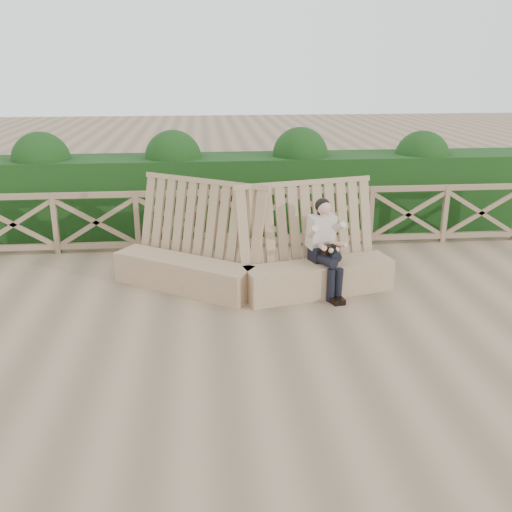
{
  "coord_description": "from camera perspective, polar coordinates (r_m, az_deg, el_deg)",
  "views": [
    {
      "loc": [
        -0.94,
        -6.51,
        3.3
      ],
      "look_at": [
        -0.29,
        0.4,
        0.9
      ],
      "focal_mm": 40.0,
      "sensor_mm": 36.0,
      "label": 1
    }
  ],
  "objects": [
    {
      "name": "guardrail",
      "position": [
        10.42,
        -0.03,
        3.79
      ],
      "size": [
        10.1,
        0.09,
        1.1
      ],
      "color": "#7E6649",
      "rests_on": "ground"
    },
    {
      "name": "woman",
      "position": [
        8.36,
        6.92,
        1.28
      ],
      "size": [
        0.52,
        0.88,
        1.41
      ],
      "rotation": [
        0.0,
        0.0,
        0.35
      ],
      "color": "black",
      "rests_on": "ground"
    },
    {
      "name": "hedge",
      "position": [
        11.53,
        -0.59,
        6.3
      ],
      "size": [
        12.0,
        1.2,
        1.5
      ],
      "primitive_type": "cube",
      "color": "black",
      "rests_on": "ground"
    },
    {
      "name": "bench",
      "position": [
        8.52,
        -0.52,
        -0.79
      ],
      "size": [
        4.2,
        1.9,
        1.61
      ],
      "rotation": [
        0.0,
        0.0,
        -0.18
      ],
      "color": "#806249",
      "rests_on": "ground"
    },
    {
      "name": "ground",
      "position": [
        7.36,
        2.56,
        -7.59
      ],
      "size": [
        60.0,
        60.0,
        0.0
      ],
      "primitive_type": "plane",
      "color": "brown",
      "rests_on": "ground"
    }
  ]
}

